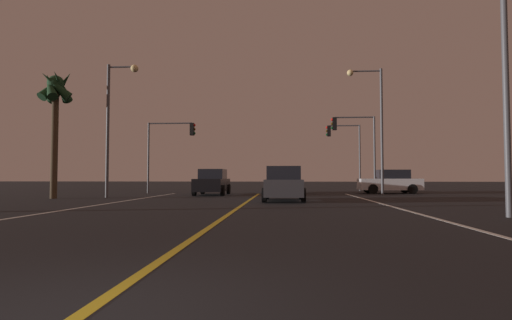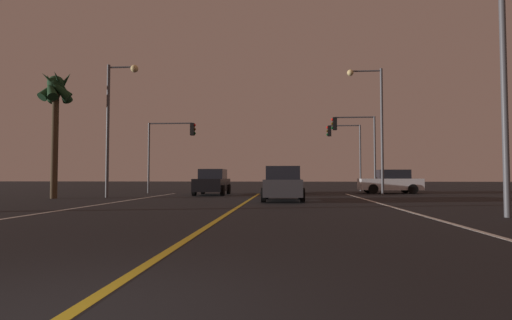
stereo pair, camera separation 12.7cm
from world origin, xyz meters
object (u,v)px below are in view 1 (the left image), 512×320
(car_ahead_far, at_px, (287,182))
(car_oncoming, at_px, (212,182))
(traffic_light_near_left, at_px, (172,140))
(palm_tree_left_mid, at_px, (56,96))
(traffic_light_near_right, at_px, (354,136))
(street_lamp_left_mid, at_px, (115,113))
(traffic_light_far_right, at_px, (344,142))
(street_lamp_right_far, at_px, (374,115))
(street_lamp_right_near, at_px, (488,46))
(car_crossing_side, at_px, (390,182))
(car_lead_same_lane, at_px, (284,184))

(car_ahead_far, relative_size, car_oncoming, 1.00)
(traffic_light_near_left, distance_m, palm_tree_left_mid, 8.99)
(car_oncoming, relative_size, traffic_light_near_right, 0.78)
(traffic_light_near_right, height_order, street_lamp_left_mid, street_lamp_left_mid)
(traffic_light_far_right, distance_m, street_lamp_right_far, 7.17)
(car_oncoming, distance_m, street_lamp_right_far, 11.74)
(car_oncoming, xyz_separation_m, traffic_light_near_left, (-3.49, 2.54, 3.06))
(car_oncoming, distance_m, street_lamp_left_mid, 7.55)
(street_lamp_right_near, relative_size, street_lamp_left_mid, 1.05)
(car_ahead_far, distance_m, car_crossing_side, 7.40)
(car_lead_same_lane, bearing_deg, street_lamp_right_near, -141.54)
(car_ahead_far, distance_m, street_lamp_left_mid, 12.98)
(car_oncoming, height_order, street_lamp_left_mid, street_lamp_left_mid)
(car_oncoming, height_order, traffic_light_near_left, traffic_light_near_left)
(car_ahead_far, bearing_deg, street_lamp_right_near, -161.34)
(car_ahead_far, relative_size, car_crossing_side, 1.00)
(traffic_light_far_right, xyz_separation_m, street_lamp_right_near, (1.00, -22.03, 0.97))
(traffic_light_far_right, relative_size, palm_tree_left_mid, 0.79)
(street_lamp_right_near, distance_m, palm_tree_left_mid, 20.66)
(traffic_light_near_left, bearing_deg, street_lamp_right_far, -5.98)
(car_crossing_side, bearing_deg, car_oncoming, 14.54)
(car_oncoming, xyz_separation_m, traffic_light_far_right, (9.80, 8.04, 3.31))
(street_lamp_left_mid, bearing_deg, traffic_light_near_left, 77.25)
(traffic_light_far_right, xyz_separation_m, street_lamp_right_far, (0.97, -6.99, 1.24))
(car_lead_same_lane, xyz_separation_m, traffic_light_far_right, (5.10, 14.34, 3.31))
(traffic_light_far_right, bearing_deg, street_lamp_right_far, 97.89)
(car_lead_same_lane, bearing_deg, traffic_light_far_right, -19.59)
(car_crossing_side, xyz_separation_m, car_lead_same_lane, (-7.65, -9.50, 0.00))
(car_crossing_side, bearing_deg, car_lead_same_lane, 51.17)
(traffic_light_near_left, relative_size, street_lamp_right_far, 0.61)
(car_ahead_far, xyz_separation_m, traffic_light_far_right, (4.85, 4.70, 3.31))
(car_crossing_side, bearing_deg, traffic_light_near_right, 13.89)
(street_lamp_right_near, bearing_deg, palm_tree_left_mid, -25.44)
(car_crossing_side, bearing_deg, street_lamp_right_near, 84.88)
(street_lamp_right_far, height_order, palm_tree_left_mid, street_lamp_right_far)
(car_oncoming, bearing_deg, car_crossing_side, 104.54)
(car_ahead_far, xyz_separation_m, car_oncoming, (-4.95, -3.34, 0.00))
(car_crossing_side, relative_size, traffic_light_near_left, 0.83)
(street_lamp_right_near, relative_size, street_lamp_right_far, 0.95)
(traffic_light_near_left, bearing_deg, traffic_light_far_right, 22.48)
(car_oncoming, xyz_separation_m, traffic_light_near_right, (9.68, 2.54, 3.25))
(car_oncoming, relative_size, street_lamp_left_mid, 0.56)
(car_ahead_far, relative_size, street_lamp_left_mid, 0.56)
(car_oncoming, relative_size, palm_tree_left_mid, 0.61)
(car_lead_same_lane, height_order, traffic_light_near_right, traffic_light_near_right)
(car_ahead_far, bearing_deg, car_lead_same_lane, 178.49)
(street_lamp_right_far, bearing_deg, car_lead_same_lane, 50.43)
(traffic_light_far_right, bearing_deg, street_lamp_right_near, 92.61)
(traffic_light_near_left, xyz_separation_m, traffic_light_far_right, (13.29, 5.50, 0.25))
(car_crossing_side, bearing_deg, palm_tree_left_mid, 22.40)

